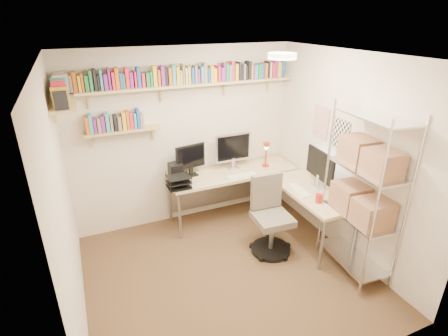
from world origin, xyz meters
The scene contains 6 objects.
ground centered at (0.00, 0.00, 0.00)m, with size 3.20×3.20×0.00m, color #462F1E.
room_shell centered at (0.00, 0.00, 1.55)m, with size 3.24×3.04×2.52m.
wall_shelves centered at (-0.42, 1.30, 2.03)m, with size 3.12×1.09×0.80m.
corner_desk centered at (0.67, 0.94, 0.74)m, with size 2.03×1.90×1.29m.
office_chair centered at (0.70, 0.24, 0.43)m, with size 0.54×0.55×1.02m.
wire_rack centered at (1.42, -0.50, 1.13)m, with size 0.50×0.91×2.01m.
Camera 1 is at (-1.37, -3.03, 2.85)m, focal length 28.00 mm.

